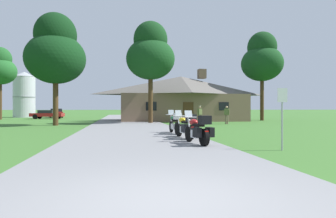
# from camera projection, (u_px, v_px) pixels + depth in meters

# --- Properties ---
(ground_plane) EXTENTS (500.00, 500.00, 0.00)m
(ground_plane) POSITION_uv_depth(u_px,v_px,m) (129.00, 126.00, 24.08)
(ground_plane) COLOR #386628
(asphalt_driveway) EXTENTS (6.40, 80.00, 0.06)m
(asphalt_driveway) POSITION_uv_depth(u_px,v_px,m) (130.00, 127.00, 22.10)
(asphalt_driveway) COLOR slate
(asphalt_driveway) RESTS_ON ground
(motorcycle_red_nearest_to_camera) EXTENTS (0.93, 2.07, 1.30)m
(motorcycle_red_nearest_to_camera) POSITION_uv_depth(u_px,v_px,m) (199.00, 130.00, 11.05)
(motorcycle_red_nearest_to_camera) COLOR black
(motorcycle_red_nearest_to_camera) RESTS_ON asphalt_driveway
(motorcycle_yellow_second_in_row) EXTENTS (0.95, 2.07, 1.30)m
(motorcycle_yellow_second_in_row) POSITION_uv_depth(u_px,v_px,m) (186.00, 126.00, 13.28)
(motorcycle_yellow_second_in_row) COLOR black
(motorcycle_yellow_second_in_row) RESTS_ON asphalt_driveway
(motorcycle_green_farthest_in_row) EXTENTS (0.66, 2.08, 1.30)m
(motorcycle_green_farthest_in_row) POSITION_uv_depth(u_px,v_px,m) (175.00, 123.00, 15.80)
(motorcycle_green_farthest_in_row) COLOR black
(motorcycle_green_farthest_in_row) RESTS_ON asphalt_driveway
(stone_lodge) EXTENTS (14.87, 7.66, 6.11)m
(stone_lodge) POSITION_uv_depth(u_px,v_px,m) (181.00, 98.00, 33.88)
(stone_lodge) COLOR brown
(stone_lodge) RESTS_ON ground
(bystander_olive_shirt_near_lodge) EXTENTS (0.51, 0.35, 1.69)m
(bystander_olive_shirt_near_lodge) POSITION_uv_depth(u_px,v_px,m) (200.00, 114.00, 26.47)
(bystander_olive_shirt_near_lodge) COLOR #75664C
(bystander_olive_shirt_near_lodge) RESTS_ON ground
(bystander_olive_shirt_beside_signpost) EXTENTS (0.38, 0.47, 1.67)m
(bystander_olive_shirt_beside_signpost) POSITION_uv_depth(u_px,v_px,m) (227.00, 114.00, 26.51)
(bystander_olive_shirt_beside_signpost) COLOR #75664C
(bystander_olive_shirt_beside_signpost) RESTS_ON ground
(metal_signpost_roadside) EXTENTS (0.36, 0.06, 2.14)m
(metal_signpost_roadside) POSITION_uv_depth(u_px,v_px,m) (282.00, 111.00, 9.86)
(metal_signpost_roadside) COLOR #9EA0A5
(metal_signpost_roadside) RESTS_ON ground
(tree_by_lodge_front) EXTENTS (4.66, 4.66, 9.80)m
(tree_by_lodge_front) POSITION_uv_depth(u_px,v_px,m) (151.00, 53.00, 27.59)
(tree_by_lodge_front) COLOR #422D19
(tree_by_lodge_front) RESTS_ON ground
(tree_left_near) EXTENTS (4.97, 4.97, 9.48)m
(tree_left_near) POSITION_uv_depth(u_px,v_px,m) (56.00, 52.00, 24.19)
(tree_left_near) COLOR #422D19
(tree_left_near) RESTS_ON ground
(tree_left_far) EXTENTS (4.02, 4.02, 9.33)m
(tree_left_far) POSITION_uv_depth(u_px,v_px,m) (0.00, 68.00, 36.89)
(tree_left_far) COLOR #422D19
(tree_left_far) RESTS_ON ground
(tree_right_of_lodge) EXTENTS (4.89, 4.89, 10.56)m
(tree_right_of_lodge) POSITION_uv_depth(u_px,v_px,m) (262.00, 59.00, 34.20)
(tree_right_of_lodge) COLOR #422D19
(tree_right_of_lodge) RESTS_ON ground
(metal_silo_distant) EXTENTS (3.40, 3.40, 7.33)m
(metal_silo_distant) POSITION_uv_depth(u_px,v_px,m) (24.00, 94.00, 46.21)
(metal_silo_distant) COLOR #B2B7BC
(metal_silo_distant) RESTS_ON ground
(parked_red_suv_far_left) EXTENTS (2.87, 4.90, 1.40)m
(parked_red_suv_far_left) POSITION_uv_depth(u_px,v_px,m) (56.00, 113.00, 45.25)
(parked_red_suv_far_left) COLOR maroon
(parked_red_suv_far_left) RESTS_ON ground
(parked_red_sedan_far_left) EXTENTS (4.32, 2.13, 1.20)m
(parked_red_sedan_far_left) POSITION_uv_depth(u_px,v_px,m) (47.00, 114.00, 39.38)
(parked_red_sedan_far_left) COLOR maroon
(parked_red_sedan_far_left) RESTS_ON ground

